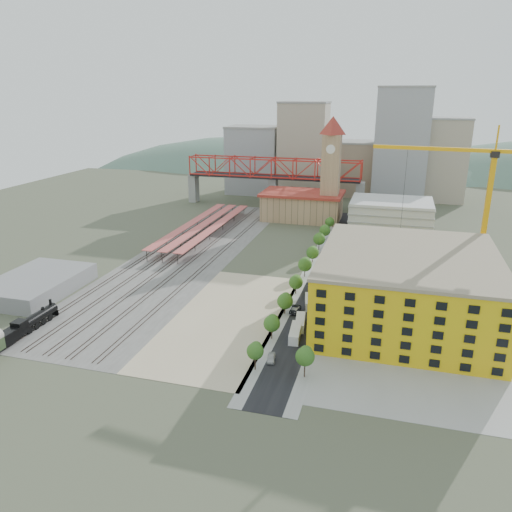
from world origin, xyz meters
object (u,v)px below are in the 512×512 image
(construction_building, at_px, (407,287))
(site_trailer_b, at_px, (300,322))
(site_trailer_d, at_px, (319,280))
(car_0, at_px, (271,358))
(site_trailer_a, at_px, (295,333))
(locomotive, at_px, (30,324))
(clock_tower, at_px, (331,160))
(site_trailer_c, at_px, (309,302))
(tower_crane, at_px, (478,191))

(construction_building, bearing_deg, site_trailer_b, -156.25)
(site_trailer_d, xyz_separation_m, car_0, (-3.00, -50.38, -0.65))
(site_trailer_a, bearing_deg, construction_building, 29.17)
(site_trailer_b, relative_size, car_0, 1.96)
(locomotive, relative_size, site_trailer_b, 2.59)
(clock_tower, xyz_separation_m, site_trailer_b, (8.00, -111.43, -27.50))
(site_trailer_c, bearing_deg, site_trailer_b, -100.88)
(locomotive, xyz_separation_m, car_0, (63.00, 2.23, -1.35))
(locomotive, distance_m, site_trailer_a, 67.65)
(tower_crane, bearing_deg, site_trailer_a, -133.45)
(locomotive, distance_m, car_0, 63.05)
(construction_building, relative_size, site_trailer_d, 4.92)
(construction_building, height_order, locomotive, construction_building)
(site_trailer_b, xyz_separation_m, car_0, (-3.00, -19.00, -0.44))
(construction_building, height_order, site_trailer_a, construction_building)
(clock_tower, distance_m, car_0, 133.49)
(tower_crane, relative_size, site_trailer_b, 5.67)
(locomotive, height_order, site_trailer_d, locomotive)
(locomotive, height_order, site_trailer_b, locomotive)
(construction_building, bearing_deg, site_trailer_a, -145.52)
(site_trailer_a, bearing_deg, site_trailer_b, 84.69)
(construction_building, distance_m, site_trailer_c, 27.37)
(car_0, bearing_deg, tower_crane, 42.67)
(tower_crane, relative_size, car_0, 11.14)
(construction_building, bearing_deg, site_trailer_d, 142.52)
(site_trailer_d, bearing_deg, clock_tower, 93.21)
(clock_tower, relative_size, site_trailer_c, 5.94)
(site_trailer_d, relative_size, car_0, 2.32)
(site_trailer_a, bearing_deg, clock_tower, 88.57)
(construction_building, distance_m, locomotive, 97.90)
(site_trailer_a, relative_size, car_0, 2.10)
(site_trailer_a, xyz_separation_m, site_trailer_d, (0.00, 37.79, 0.13))
(site_trailer_a, distance_m, site_trailer_c, 20.19)
(site_trailer_a, height_order, site_trailer_c, site_trailer_a)
(site_trailer_d, bearing_deg, construction_building, -39.98)
(tower_crane, bearing_deg, site_trailer_d, -168.68)
(car_0, bearing_deg, site_trailer_d, 77.81)
(site_trailer_a, bearing_deg, car_0, -108.72)
(construction_building, bearing_deg, clock_tower, 108.78)
(tower_crane, distance_m, site_trailer_c, 59.26)
(tower_crane, height_order, car_0, tower_crane)
(site_trailer_b, bearing_deg, locomotive, -169.72)
(locomotive, xyz_separation_m, site_trailer_d, (66.00, 52.60, -0.70))
(clock_tower, relative_size, locomotive, 2.30)
(clock_tower, height_order, site_trailer_b, clock_tower)
(clock_tower, distance_m, site_trailer_d, 84.96)
(site_trailer_c, relative_size, car_0, 1.97)
(tower_crane, height_order, site_trailer_c, tower_crane)
(site_trailer_b, bearing_deg, tower_crane, 34.76)
(site_trailer_c, bearing_deg, clock_tower, 83.81)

